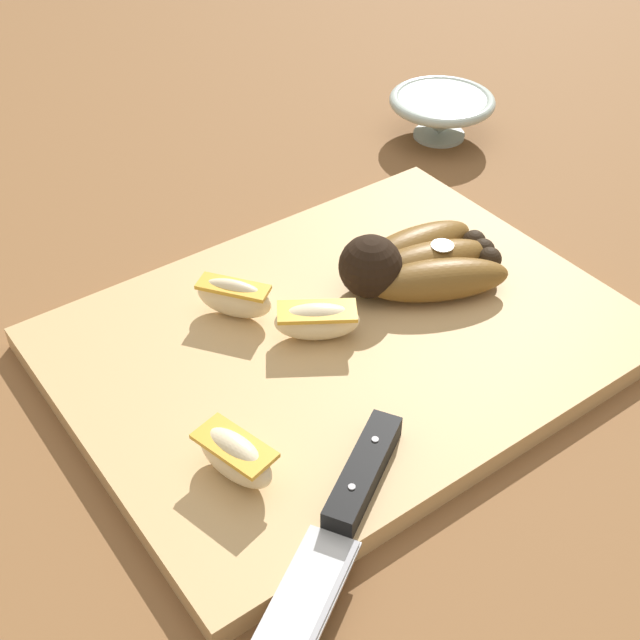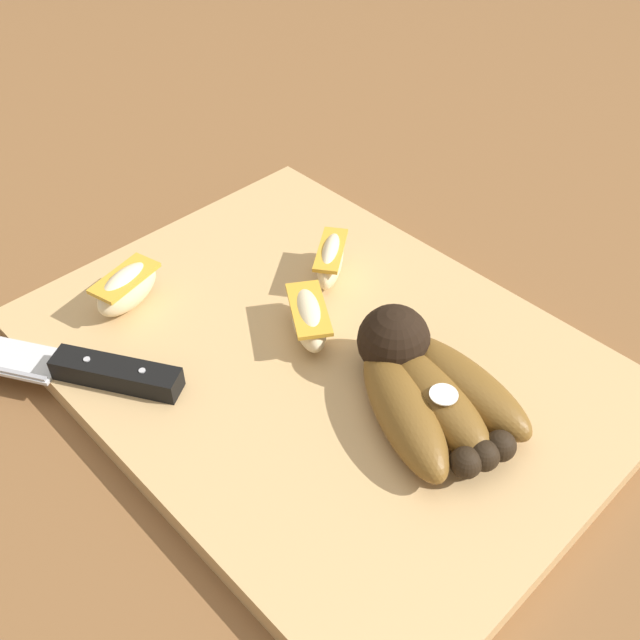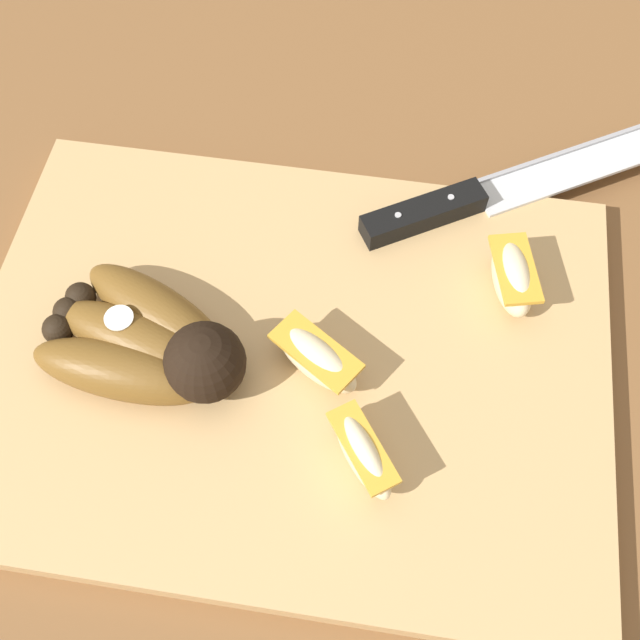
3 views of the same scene
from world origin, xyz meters
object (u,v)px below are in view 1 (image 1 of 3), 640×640
object	(u,v)px
chefs_knife	(337,528)
ceramic_bowl	(441,113)
banana_bunch	(415,264)
apple_wedge_near	(235,456)
apple_wedge_far	(315,319)
apple_wedge_middle	(234,297)

from	to	relation	value
chefs_knife	ceramic_bowl	world-z (taller)	ceramic_bowl
banana_bunch	apple_wedge_near	world-z (taller)	banana_bunch
apple_wedge_far	chefs_knife	bearing A→B (deg)	-121.63
banana_bunch	chefs_knife	size ratio (longest dim) A/B	0.59
banana_bunch	ceramic_bowl	size ratio (longest dim) A/B	1.22
apple_wedge_near	ceramic_bowl	distance (m)	0.56
ceramic_bowl	chefs_knife	bearing A→B (deg)	-138.65
apple_wedge_near	apple_wedge_middle	distance (m)	0.17
banana_bunch	ceramic_bowl	xyz separation A→B (m)	(0.23, 0.22, -0.01)
apple_wedge_middle	ceramic_bowl	size ratio (longest dim) A/B	0.53
chefs_knife	apple_wedge_middle	distance (m)	0.24
banana_bunch	apple_wedge_near	distance (m)	0.26
banana_bunch	chefs_knife	world-z (taller)	banana_bunch
apple_wedge_far	apple_wedge_near	bearing A→B (deg)	-146.07
apple_wedge_near	apple_wedge_middle	world-z (taller)	same
chefs_knife	apple_wedge_near	distance (m)	0.09
chefs_knife	apple_wedge_middle	bearing A→B (deg)	74.44
banana_bunch	apple_wedge_far	distance (m)	0.11
banana_bunch	chefs_knife	bearing A→B (deg)	-141.11
chefs_knife	apple_wedge_middle	xyz separation A→B (m)	(0.06, 0.23, 0.01)
chefs_knife	apple_wedge_far	bearing A→B (deg)	58.37
apple_wedge_near	apple_wedge_middle	bearing A→B (deg)	58.67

